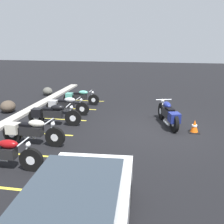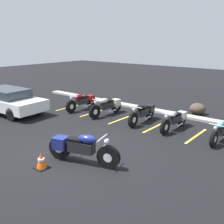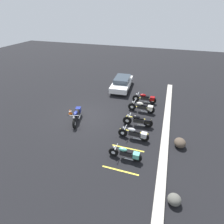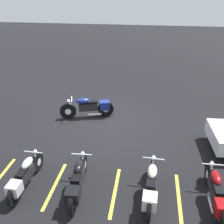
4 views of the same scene
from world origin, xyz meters
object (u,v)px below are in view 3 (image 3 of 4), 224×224
at_px(landscape_rock_1, 174,200).
at_px(parked_bike_0, 146,98).
at_px(traffic_cone, 70,112).
at_px(landscape_rock_0, 180,143).
at_px(parked_bike_3, 135,134).
at_px(motorcycle_navy_featured, 77,115).
at_px(car_white, 122,83).
at_px(parked_bike_4, 127,154).
at_px(parked_bike_1, 143,107).
at_px(parked_bike_2, 139,121).

bearing_deg(landscape_rock_1, parked_bike_0, -163.84).
xyz_separation_m(parked_bike_0, traffic_cone, (3.99, -5.71, -0.23)).
bearing_deg(landscape_rock_0, parked_bike_3, -86.96).
xyz_separation_m(motorcycle_navy_featured, parked_bike_3, (0.88, 4.84, -0.06)).
relative_size(car_white, landscape_rock_0, 5.42).
bearing_deg(car_white, landscape_rock_0, 33.63).
xyz_separation_m(parked_bike_0, parked_bike_4, (7.47, 0.01, -0.04)).
height_order(parked_bike_1, parked_bike_3, parked_bike_1).
relative_size(parked_bike_3, car_white, 0.49).
height_order(parked_bike_2, landscape_rock_1, parked_bike_2).
bearing_deg(parked_bike_2, motorcycle_navy_featured, 5.10).
relative_size(parked_bike_0, traffic_cone, 4.43).
relative_size(parked_bike_2, traffic_cone, 4.49).
xyz_separation_m(parked_bike_0, landscape_rock_0, (5.35, 3.03, -0.17)).
bearing_deg(parked_bike_4, parked_bike_3, -92.22).
xyz_separation_m(parked_bike_2, car_white, (-6.42, -3.08, 0.20)).
xyz_separation_m(car_white, landscape_rock_0, (7.89, 6.00, -0.39)).
bearing_deg(parked_bike_4, parked_bike_1, -89.33).
distance_m(parked_bike_3, landscape_rock_0, 2.92).
xyz_separation_m(parked_bike_0, parked_bike_2, (3.88, 0.11, 0.01)).
xyz_separation_m(landscape_rock_0, landscape_rock_1, (4.12, -0.28, -0.04)).
relative_size(parked_bike_2, landscape_rock_1, 3.67).
distance_m(parked_bike_1, car_white, 5.25).
distance_m(parked_bike_4, car_white, 10.45).
height_order(parked_bike_2, landscape_rock_0, parked_bike_2).
height_order(parked_bike_0, parked_bike_3, parked_bike_0).
bearing_deg(parked_bike_2, parked_bike_1, -91.38).
distance_m(parked_bike_4, landscape_rock_0, 3.69).
bearing_deg(traffic_cone, parked_bike_0, 124.97).
bearing_deg(traffic_cone, landscape_rock_1, 57.06).
xyz_separation_m(parked_bike_4, traffic_cone, (-3.48, -5.72, -0.19)).
relative_size(car_white, landscape_rock_1, 7.11).
distance_m(parked_bike_2, landscape_rock_0, 3.27).
relative_size(parked_bike_1, landscape_rock_0, 2.84).
bearing_deg(parked_bike_1, parked_bike_2, 95.05).
relative_size(car_white, traffic_cone, 8.70).
xyz_separation_m(motorcycle_navy_featured, parked_bike_2, (-0.75, 4.84, -0.04)).
relative_size(parked_bike_2, landscape_rock_0, 2.80).
bearing_deg(parked_bike_0, landscape_rock_0, 118.41).
xyz_separation_m(car_white, traffic_cone, (6.53, -2.74, -0.44)).
distance_m(parked_bike_1, traffic_cone, 6.15).
relative_size(parked_bike_1, landscape_rock_1, 3.73).
height_order(parked_bike_2, parked_bike_4, parked_bike_2).
relative_size(motorcycle_navy_featured, parked_bike_3, 1.11).
distance_m(car_white, traffic_cone, 7.10).
xyz_separation_m(parked_bike_1, landscape_rock_1, (7.70, 2.72, -0.23)).
height_order(parked_bike_3, car_white, car_white).
height_order(motorcycle_navy_featured, traffic_cone, motorcycle_navy_featured).
bearing_deg(parked_bike_0, car_white, -41.66).
bearing_deg(parked_bike_3, parked_bike_1, -87.07).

